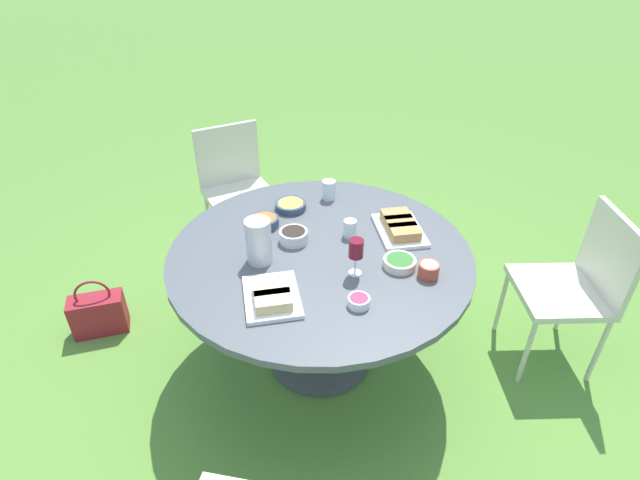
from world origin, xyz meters
The scene contains 17 objects.
ground_plane centered at (0.00, 0.00, 0.00)m, with size 40.00×40.00×0.00m, color #5B8C38.
dining_table centered at (0.00, 0.00, 0.64)m, with size 1.45×1.45×0.73m.
chair_near_left centered at (0.25, -1.24, 0.52)m, with size 0.51×0.50×0.89m.
chair_far_back centered at (-1.27, 0.33, 0.52)m, with size 0.52×0.53×0.89m.
water_pitcher centered at (0.29, 0.00, 0.84)m, with size 0.13×0.12×0.22m.
wine_glass centered at (-0.10, 0.22, 0.86)m, with size 0.07×0.07×0.18m.
platter_bread_main centered at (-0.43, -0.04, 0.76)m, with size 0.26×0.35×0.07m.
platter_charcuterie centered at (0.29, 0.30, 0.76)m, with size 0.25×0.32×0.07m.
bowl_fries centered at (0.04, -0.42, 0.75)m, with size 0.17×0.17×0.04m.
bowl_salad centered at (-0.31, 0.22, 0.75)m, with size 0.15×0.15×0.04m.
bowl_olives centered at (0.10, -0.11, 0.77)m, with size 0.14×0.14×0.06m.
bowl_dip_red centered at (-0.04, 0.42, 0.75)m, with size 0.09×0.09×0.04m.
bowl_dip_cream centered at (-0.41, 0.32, 0.77)m, with size 0.09×0.09×0.07m.
bowl_roasted_veg centered at (0.21, -0.29, 0.76)m, with size 0.15×0.15×0.05m.
cup_water_near centered at (-0.19, -0.47, 0.79)m, with size 0.07×0.07×0.11m.
cup_water_far centered at (-0.18, -0.08, 0.78)m, with size 0.06×0.06×0.09m.
handbag centered at (1.18, -0.57, 0.13)m, with size 0.30×0.14×0.37m.
Camera 1 is at (0.54, 1.87, 2.10)m, focal length 28.00 mm.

